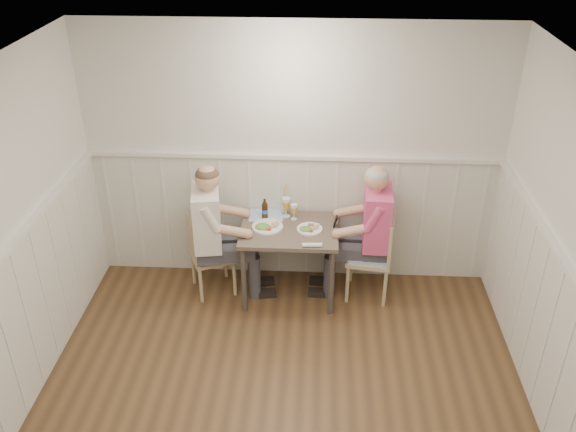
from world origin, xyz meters
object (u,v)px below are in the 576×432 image
object	(u,v)px
man_in_pink	(370,242)
beer_bottle	(265,210)
dining_table	(289,238)
diner_cream	(213,243)
chair_left	(207,252)
grass_vase	(283,199)
chair_right	(375,253)

from	to	relation	value
man_in_pink	beer_bottle	size ratio (longest dim) A/B	6.66
dining_table	man_in_pink	world-z (taller)	man_in_pink
diner_cream	chair_left	bearing A→B (deg)	148.21
chair_left	diner_cream	xyz separation A→B (m)	(0.08, -0.05, 0.14)
beer_bottle	grass_vase	size ratio (longest dim) A/B	0.61
chair_right	man_in_pink	distance (m)	0.12
man_in_pink	beer_bottle	world-z (taller)	man_in_pink
chair_right	grass_vase	size ratio (longest dim) A/B	2.55
man_in_pink	beer_bottle	bearing A→B (deg)	173.07
chair_right	diner_cream	distance (m)	1.56
man_in_pink	beer_bottle	distance (m)	1.06
diner_cream	chair_right	bearing A→B (deg)	2.81
diner_cream	grass_vase	bearing A→B (deg)	27.30
man_in_pink	chair_right	bearing A→B (deg)	-24.05
chair_right	diner_cream	world-z (taller)	diner_cream
chair_left	man_in_pink	distance (m)	1.59
chair_right	man_in_pink	bearing A→B (deg)	155.95
chair_left	dining_table	bearing A→B (deg)	-0.69
dining_table	man_in_pink	size ratio (longest dim) A/B	0.65
diner_cream	grass_vase	distance (m)	0.80
diner_cream	beer_bottle	xyz separation A→B (m)	(0.48, 0.22, 0.25)
dining_table	chair_left	world-z (taller)	chair_left
man_in_pink	dining_table	bearing A→B (deg)	-175.66
chair_left	diner_cream	size ratio (longest dim) A/B	0.59
chair_right	chair_left	bearing A→B (deg)	-179.07
chair_left	beer_bottle	world-z (taller)	beer_bottle
man_in_pink	chair_left	bearing A→B (deg)	-178.22
dining_table	grass_vase	xyz separation A→B (m)	(-0.07, 0.30, 0.26)
chair_left	man_in_pink	world-z (taller)	man_in_pink
beer_bottle	man_in_pink	bearing A→B (deg)	-6.93
dining_table	chair_left	distance (m)	0.83
chair_right	grass_vase	distance (m)	1.03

